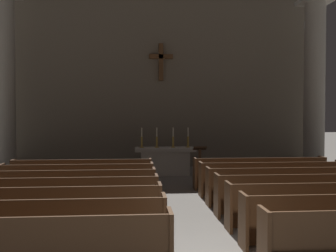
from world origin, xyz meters
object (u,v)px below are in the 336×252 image
at_px(pew_right_row_5, 286,185).
at_px(altar, 165,160).
at_px(pew_left_row_7, 83,175).
at_px(pew_left_row_3, 55,210).
at_px(candlestick_outer_left, 142,141).
at_px(pew_left_row_1, 25,248).
at_px(pew_right_row_3, 327,205).
at_px(pew_left_row_4, 64,198).
at_px(pew_left_row_5, 72,189).
at_px(column_left_third, 4,86).
at_px(candlestick_inner_right, 173,141).
at_px(pew_left_row_2, 42,226).
at_px(pew_left_row_6, 78,181).
at_px(pew_right_row_6, 272,178).
at_px(pew_right_row_4, 304,194).
at_px(lectern, 200,164).
at_px(candlestick_inner_left, 157,141).
at_px(column_right_third, 314,88).
at_px(pew_right_row_7, 260,173).
at_px(candlestick_outer_right, 188,141).

bearing_deg(pew_right_row_5, altar, 117.21).
bearing_deg(pew_left_row_7, pew_left_row_3, -90.00).
distance_m(pew_right_row_5, candlestick_outer_left, 6.26).
xyz_separation_m(pew_left_row_1, pew_right_row_3, (5.28, 2.20, 0.00)).
xyz_separation_m(pew_left_row_4, pew_left_row_5, (0.00, 1.10, 0.00)).
bearing_deg(candlestick_outer_left, column_left_third, 175.38).
bearing_deg(candlestick_inner_right, altar, 180.00).
relative_size(pew_left_row_5, candlestick_outer_left, 5.47).
xyz_separation_m(pew_left_row_2, pew_left_row_6, (0.00, 4.40, 0.00)).
bearing_deg(pew_left_row_5, pew_right_row_6, 11.76).
bearing_deg(pew_right_row_6, pew_right_row_4, -90.00).
bearing_deg(lectern, candlestick_inner_left, 139.36).
bearing_deg(candlestick_outer_left, column_right_third, 3.44).
height_order(pew_right_row_5, candlestick_outer_left, candlestick_outer_left).
relative_size(candlestick_outer_left, candlestick_inner_left, 1.00).
relative_size(pew_left_row_4, candlestick_inner_right, 5.47).
height_order(pew_left_row_6, pew_right_row_5, same).
bearing_deg(pew_left_row_1, candlestick_outer_left, 79.36).
bearing_deg(pew_left_row_4, pew_right_row_7, 31.98).
bearing_deg(candlestick_outer_right, pew_left_row_3, -115.45).
xyz_separation_m(pew_right_row_7, candlestick_outer_right, (-1.79, 2.94, 0.77)).
bearing_deg(candlestick_outer_left, pew_right_row_3, -64.55).
bearing_deg(pew_left_row_4, candlestick_outer_left, 73.98).
distance_m(pew_left_row_4, lectern, 6.27).
height_order(pew_left_row_2, pew_left_row_6, same).
relative_size(pew_left_row_7, candlestick_outer_right, 5.47).
distance_m(pew_right_row_7, column_left_third, 9.50).
distance_m(candlestick_outer_left, candlestick_inner_left, 0.55).
bearing_deg(pew_right_row_7, pew_left_row_6, -168.24).
xyz_separation_m(pew_left_row_3, candlestick_inner_right, (2.94, 7.33, 0.77)).
relative_size(pew_left_row_2, lectern, 3.47).
bearing_deg(pew_left_row_6, pew_right_row_6, 0.00).
bearing_deg(candlestick_outer_right, pew_right_row_3, -76.28).
distance_m(pew_left_row_3, pew_left_row_4, 1.10).
bearing_deg(pew_right_row_7, pew_left_row_2, -133.86).
relative_size(pew_right_row_7, column_right_third, 0.60).
xyz_separation_m(pew_left_row_1, candlestick_outer_left, (1.79, 9.53, 0.77)).
relative_size(pew_left_row_4, candlestick_outer_left, 5.47).
relative_size(pew_left_row_6, pew_left_row_7, 1.00).
xyz_separation_m(pew_left_row_2, candlestick_outer_left, (1.79, 8.43, 0.77)).
distance_m(pew_left_row_4, candlestick_inner_right, 6.93).
relative_size(pew_left_row_2, pew_left_row_7, 1.00).
bearing_deg(pew_right_row_3, pew_right_row_5, 90.00).
relative_size(pew_left_row_7, candlestick_outer_left, 5.47).
height_order(pew_left_row_3, pew_right_row_5, same).
relative_size(pew_left_row_2, pew_left_row_3, 1.00).
relative_size(pew_left_row_1, pew_right_row_3, 1.00).
distance_m(pew_left_row_2, pew_left_row_3, 1.10).
relative_size(pew_left_row_4, pew_right_row_3, 1.00).
distance_m(candlestick_outer_left, candlestick_inner_right, 1.15).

